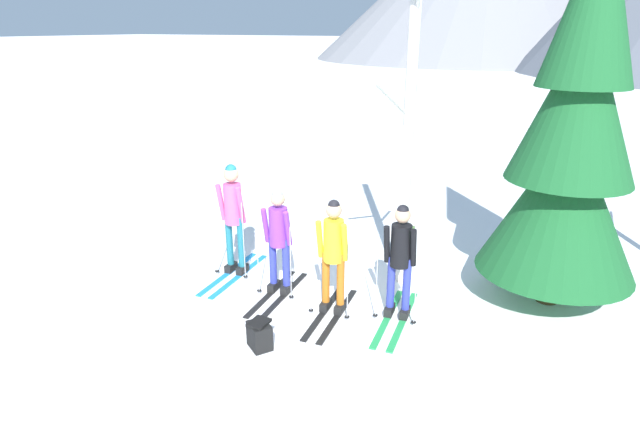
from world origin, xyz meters
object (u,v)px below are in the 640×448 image
(birch_tree_slender, at_px, (408,130))
(backpack_on_snow_front, at_px, (259,335))
(skier_in_purple, at_px, (278,238))
(skier_in_black, at_px, (400,256))
(pine_tree_near, at_px, (573,141))
(skier_in_pink, at_px, (233,214))
(skier_in_yellow, at_px, (333,253))

(birch_tree_slender, xyz_separation_m, backpack_on_snow_front, (-0.97, -2.63, -2.26))
(skier_in_purple, relative_size, backpack_on_snow_front, 4.14)
(skier_in_black, xyz_separation_m, birch_tree_slender, (-0.33, 1.08, 1.52))
(skier_in_black, height_order, birch_tree_slender, birch_tree_slender)
(skier_in_purple, height_order, pine_tree_near, pine_tree_near)
(skier_in_purple, height_order, birch_tree_slender, birch_tree_slender)
(pine_tree_near, bearing_deg, skier_in_black, -141.96)
(skier_in_pink, bearing_deg, pine_tree_near, 15.71)
(skier_in_black, distance_m, pine_tree_near, 2.78)
(skier_in_black, xyz_separation_m, pine_tree_near, (1.85, 1.45, 1.48))
(skier_in_yellow, xyz_separation_m, birch_tree_slender, (0.53, 1.39, 1.53))
(skier_in_pink, xyz_separation_m, backpack_on_snow_front, (1.55, -1.67, -0.85))
(skier_in_black, bearing_deg, birch_tree_slender, 107.23)
(skier_in_yellow, relative_size, pine_tree_near, 0.32)
(skier_in_purple, xyz_separation_m, pine_tree_near, (3.70, 1.59, 1.52))
(skier_in_pink, relative_size, skier_in_black, 1.09)
(skier_in_purple, distance_m, backpack_on_snow_front, 1.67)
(skier_in_black, bearing_deg, skier_in_pink, 177.54)
(skier_in_pink, relative_size, backpack_on_snow_front, 4.64)
(skier_in_black, bearing_deg, backpack_on_snow_front, -130.10)
(birch_tree_slender, bearing_deg, pine_tree_near, 9.53)
(skier_in_yellow, relative_size, backpack_on_snow_front, 4.23)
(pine_tree_near, distance_m, backpack_on_snow_front, 4.89)
(skier_in_pink, distance_m, backpack_on_snow_front, 2.43)
(skier_in_yellow, bearing_deg, skier_in_purple, 170.42)
(skier_in_pink, xyz_separation_m, skier_in_black, (2.85, -0.12, -0.11))
(pine_tree_near, distance_m, birch_tree_slender, 2.21)
(skier_in_purple, bearing_deg, backpack_on_snow_front, -68.79)
(backpack_on_snow_front, bearing_deg, skier_in_pink, 132.75)
(skier_in_yellow, height_order, backpack_on_snow_front, skier_in_yellow)
(skier_in_purple, relative_size, skier_in_black, 0.97)
(skier_in_yellow, height_order, pine_tree_near, pine_tree_near)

